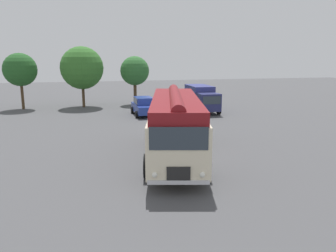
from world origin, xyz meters
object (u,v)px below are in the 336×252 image
(car_near_left, at_px, (144,106))
(box_van, at_px, (201,98))
(car_mid_left, at_px, (172,104))
(vintage_bus, at_px, (175,122))

(car_near_left, relative_size, box_van, 0.72)
(car_near_left, xyz_separation_m, car_mid_left, (2.92, 0.74, 0.00))
(vintage_bus, height_order, car_mid_left, vintage_bus)
(car_mid_left, bearing_deg, box_van, 1.20)
(car_near_left, bearing_deg, box_van, 7.73)
(car_mid_left, bearing_deg, car_near_left, -165.74)
(car_near_left, height_order, box_van, box_van)
(vintage_bus, xyz_separation_m, car_near_left, (0.79, 13.36, -1.05))
(vintage_bus, bearing_deg, box_van, 64.65)
(vintage_bus, relative_size, car_near_left, 2.46)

